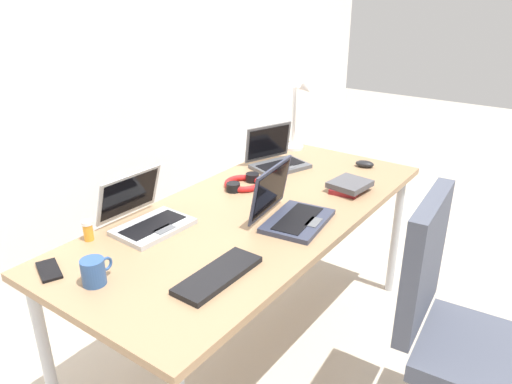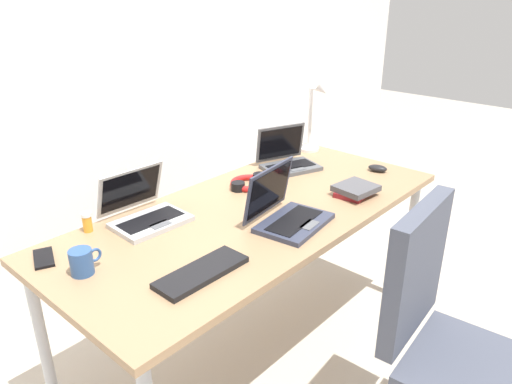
# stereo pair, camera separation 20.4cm
# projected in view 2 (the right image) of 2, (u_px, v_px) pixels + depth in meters

# --- Properties ---
(ground_plane) EXTENTS (12.00, 12.00, 0.00)m
(ground_plane) POSITION_uv_depth(u_px,v_px,m) (256.00, 347.00, 2.37)
(ground_plane) COLOR #B7AD9E
(wall_back) EXTENTS (6.00, 0.13, 2.60)m
(wall_back) POSITION_uv_depth(u_px,v_px,m) (98.00, 51.00, 2.53)
(wall_back) COLOR silver
(wall_back) RESTS_ON ground_plane
(desk) EXTENTS (1.80, 0.80, 0.74)m
(desk) POSITION_uv_depth(u_px,v_px,m) (256.00, 221.00, 2.10)
(desk) COLOR #9E7A56
(desk) RESTS_ON ground_plane
(desk_lamp) EXTENTS (0.12, 0.18, 0.40)m
(desk_lamp) POSITION_uv_depth(u_px,v_px,m) (315.00, 117.00, 2.71)
(desk_lamp) COLOR white
(desk_lamp) RESTS_ON desk
(laptop_mid_desk) EXTENTS (0.30, 0.28, 0.21)m
(laptop_mid_desk) POSITION_uv_depth(u_px,v_px,m) (145.00, 211.00, 1.96)
(laptop_mid_desk) COLOR #B7BABC
(laptop_mid_desk) RESTS_ON desk
(laptop_near_lamp) EXTENTS (0.34, 0.29, 0.23)m
(laptop_near_lamp) POSITION_uv_depth(u_px,v_px,m) (286.00, 212.00, 1.94)
(laptop_near_lamp) COLOR #33384C
(laptop_near_lamp) RESTS_ON desk
(laptop_center) EXTENTS (0.34, 0.30, 0.21)m
(laptop_center) POSITION_uv_depth(u_px,v_px,m) (288.00, 160.00, 2.53)
(laptop_center) COLOR #515459
(laptop_center) RESTS_ON desk
(external_keyboard) EXTENTS (0.33, 0.12, 0.02)m
(external_keyboard) POSITION_uv_depth(u_px,v_px,m) (202.00, 272.00, 1.61)
(external_keyboard) COLOR black
(external_keyboard) RESTS_ON desk
(computer_mouse) EXTENTS (0.08, 0.11, 0.03)m
(computer_mouse) POSITION_uv_depth(u_px,v_px,m) (378.00, 168.00, 2.48)
(computer_mouse) COLOR black
(computer_mouse) RESTS_ON desk
(cell_phone) EXTENTS (0.11, 0.15, 0.01)m
(cell_phone) POSITION_uv_depth(u_px,v_px,m) (44.00, 258.00, 1.70)
(cell_phone) COLOR black
(cell_phone) RESTS_ON desk
(headphones) EXTENTS (0.21, 0.18, 0.04)m
(headphones) POSITION_uv_depth(u_px,v_px,m) (249.00, 183.00, 2.31)
(headphones) COLOR red
(headphones) RESTS_ON desk
(pill_bottle) EXTENTS (0.04, 0.04, 0.08)m
(pill_bottle) POSITION_uv_depth(u_px,v_px,m) (87.00, 222.00, 1.88)
(pill_bottle) COLOR gold
(pill_bottle) RESTS_ON desk
(book_stack) EXTENTS (0.20, 0.17, 0.05)m
(book_stack) POSITION_uv_depth(u_px,v_px,m) (355.00, 190.00, 2.21)
(book_stack) COLOR maroon
(book_stack) RESTS_ON desk
(coffee_mug) EXTENTS (0.11, 0.08, 0.09)m
(coffee_mug) POSITION_uv_depth(u_px,v_px,m) (82.00, 262.00, 1.60)
(coffee_mug) COLOR #2D518C
(coffee_mug) RESTS_ON desk
(office_chair) EXTENTS (0.52, 0.56, 0.97)m
(office_chair) POSITION_uv_depth(u_px,v_px,m) (451.00, 369.00, 1.69)
(office_chair) COLOR black
(office_chair) RESTS_ON ground_plane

